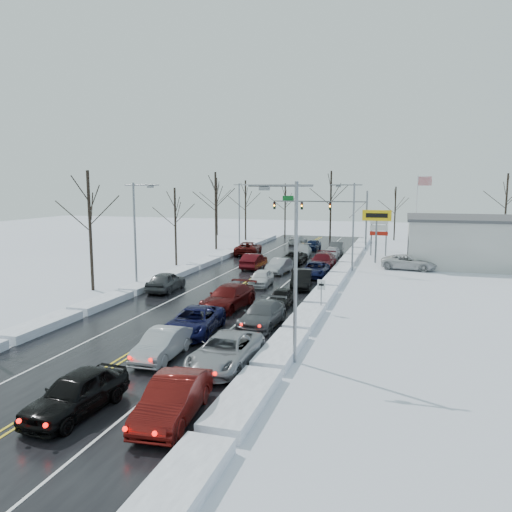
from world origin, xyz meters
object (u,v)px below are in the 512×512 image
(tires_plus_sign, at_px, (377,219))
(dealership_building, at_px, (503,242))
(flagpole, at_px, (418,206))
(queued_car_0, at_px, (77,413))
(traffic_signal_mast, at_px, (330,209))
(oncoming_car_0, at_px, (254,268))

(tires_plus_sign, relative_size, dealership_building, 0.29)
(dealership_building, bearing_deg, flagpole, 126.27)
(queued_car_0, bearing_deg, tires_plus_sign, 82.34)
(traffic_signal_mast, height_order, oncoming_car_0, traffic_signal_mast)
(traffic_signal_mast, relative_size, dealership_building, 0.65)
(tires_plus_sign, distance_m, dealership_building, 13.82)
(traffic_signal_mast, bearing_deg, flagpole, 9.73)
(tires_plus_sign, distance_m, queued_car_0, 43.21)
(oncoming_car_0, bearing_deg, traffic_signal_mast, -104.17)
(flagpole, distance_m, oncoming_car_0, 28.01)
(oncoming_car_0, bearing_deg, queued_car_0, 95.83)
(traffic_signal_mast, relative_size, tires_plus_sign, 2.21)
(tires_plus_sign, height_order, queued_car_0, tires_plus_sign)
(flagpole, bearing_deg, oncoming_car_0, -127.95)
(traffic_signal_mast, relative_size, oncoming_car_0, 2.73)
(flagpole, distance_m, dealership_building, 15.24)
(flagpole, xyz_separation_m, queued_car_0, (-13.60, -55.99, -5.93))
(dealership_building, relative_size, queued_car_0, 4.21)
(flagpole, height_order, dealership_building, flagpole)
(traffic_signal_mast, relative_size, queued_car_0, 2.74)
(flagpole, xyz_separation_m, dealership_building, (8.80, -12.00, -3.27))
(dealership_building, distance_m, queued_car_0, 49.44)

